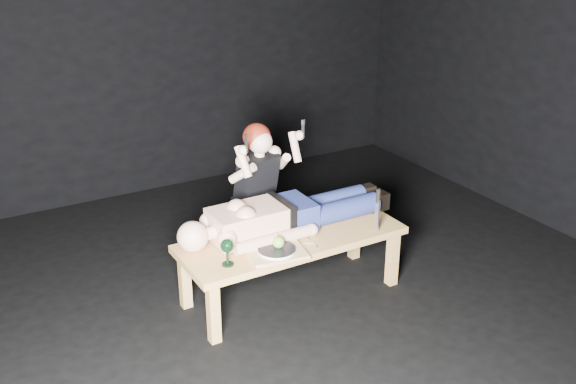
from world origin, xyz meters
The scene contains 13 objects.
ground centered at (0.00, 0.00, 0.00)m, with size 5.00×5.00×0.00m, color black.
back_wall centered at (0.00, 2.50, 1.50)m, with size 5.00×5.00×0.00m, color black.
table centered at (0.09, 0.21, 0.23)m, with size 1.52×0.57×0.45m, color tan.
lying_man centered at (0.14, 0.33, 0.58)m, with size 1.48×0.45×0.26m, color #D3A287, non-canonical shape.
kneeling_woman centered at (0.10, 0.80, 0.56)m, with size 0.60×0.67×1.12m, color black, non-canonical shape.
serving_tray centered at (-0.12, 0.03, 0.46)m, with size 0.35×0.26×0.02m, color tan.
plate centered at (-0.12, 0.03, 0.48)m, with size 0.24×0.24×0.02m, color white.
apple centered at (-0.10, 0.04, 0.53)m, with size 0.08×0.08×0.08m, color #5FA032.
goblet centered at (-0.44, 0.06, 0.54)m, with size 0.08×0.08×0.17m, color black, non-canonical shape.
fork_flat centered at (-0.24, 0.02, 0.45)m, with size 0.01×0.16×0.01m, color #B2B2B7.
knife_flat centered at (0.16, 0.06, 0.45)m, with size 0.01×0.16×0.01m, color #B2B2B7.
spoon_flat centered at (0.09, 0.09, 0.45)m, with size 0.01×0.16×0.01m, color #B2B2B7.
carving_knife centered at (0.63, -0.01, 0.60)m, with size 0.04×0.04×0.31m, color #B2B2B7, non-canonical shape.
Camera 1 is at (-1.92, -3.23, 2.46)m, focal length 41.86 mm.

